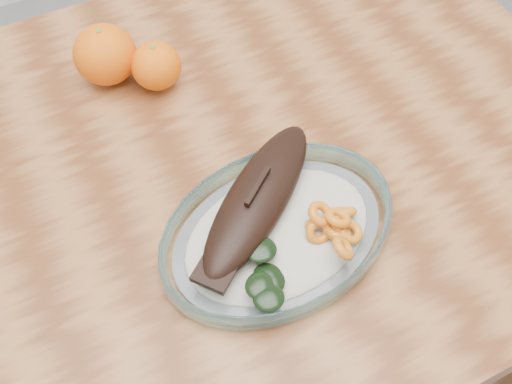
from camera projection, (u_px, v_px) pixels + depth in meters
ground at (214, 372)px, 1.46m from camera, size 3.00×3.00×0.00m
dining_table at (189, 215)px, 0.93m from camera, size 1.20×0.80×0.75m
plated_meal at (277, 228)px, 0.78m from camera, size 0.62×0.62×0.08m
orange_left at (105, 55)px, 0.91m from camera, size 0.09×0.09×0.09m
orange_right at (156, 66)px, 0.91m from camera, size 0.07×0.07×0.07m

